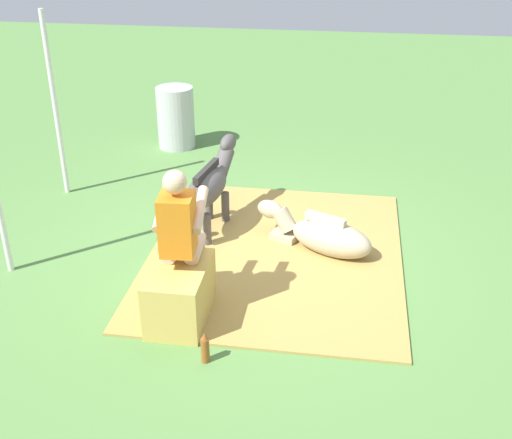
# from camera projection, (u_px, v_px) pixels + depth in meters

# --- Properties ---
(ground_plane) EXTENTS (24.00, 24.00, 0.00)m
(ground_plane) POSITION_uv_depth(u_px,v_px,m) (252.00, 255.00, 6.65)
(ground_plane) COLOR #568442
(hay_patch) EXTENTS (3.13, 2.57, 0.02)m
(hay_patch) POSITION_uv_depth(u_px,v_px,m) (276.00, 254.00, 6.65)
(hay_patch) COLOR #AD8C47
(hay_patch) RESTS_ON ground
(hay_bale) EXTENTS (0.76, 0.47, 0.51)m
(hay_bale) POSITION_uv_depth(u_px,v_px,m) (180.00, 294.00, 5.56)
(hay_bale) COLOR tan
(hay_bale) RESTS_ON ground
(person_seated) EXTENTS (0.68, 0.44, 1.39)m
(person_seated) POSITION_uv_depth(u_px,v_px,m) (181.00, 232.00, 5.47)
(person_seated) COLOR #D8AD8C
(person_seated) RESTS_ON ground
(pony_standing) EXTENTS (1.34, 0.45, 0.90)m
(pony_standing) POSITION_uv_depth(u_px,v_px,m) (210.00, 184.00, 6.92)
(pony_standing) COLOR #4C4747
(pony_standing) RESTS_ON ground
(pony_lying) EXTENTS (0.79, 1.33, 0.42)m
(pony_lying) POSITION_uv_depth(u_px,v_px,m) (323.00, 235.00, 6.64)
(pony_lying) COLOR tan
(pony_lying) RESTS_ON ground
(soda_bottle) EXTENTS (0.07, 0.07, 0.28)m
(soda_bottle) POSITION_uv_depth(u_px,v_px,m) (205.00, 348.00, 5.09)
(soda_bottle) COLOR brown
(soda_bottle) RESTS_ON ground
(water_barrel) EXTENTS (0.54, 0.54, 0.88)m
(water_barrel) POSITION_uv_depth(u_px,v_px,m) (176.00, 117.00, 9.27)
(water_barrel) COLOR #B2B2B7
(water_barrel) RESTS_ON ground
(tent_pole_right) EXTENTS (0.06, 0.06, 2.22)m
(tent_pole_right) POSITION_uv_depth(u_px,v_px,m) (55.00, 106.00, 7.53)
(tent_pole_right) COLOR silver
(tent_pole_right) RESTS_ON ground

